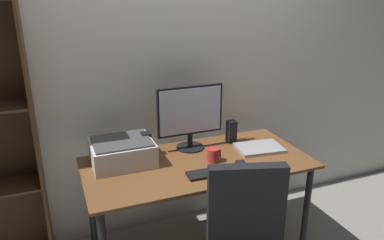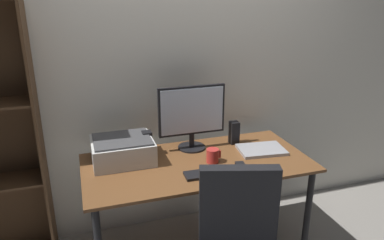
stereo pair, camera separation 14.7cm
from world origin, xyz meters
TOP-DOWN VIEW (x-y plane):
  - back_wall at (0.00, 0.54)m, footprint 6.40×0.10m
  - desk at (0.00, 0.00)m, footprint 1.51×0.73m
  - monitor at (0.03, 0.22)m, footprint 0.48×0.20m
  - keyboard at (-0.00, -0.20)m, footprint 0.29×0.12m
  - mouse at (0.23, -0.19)m, footprint 0.07×0.10m
  - coffee_mug at (0.09, -0.04)m, footprint 0.10×0.08m
  - laptop at (0.49, 0.02)m, footprint 0.34×0.27m
  - speaker_left at (-0.30, 0.22)m, footprint 0.06×0.07m
  - speaker_right at (0.36, 0.22)m, footprint 0.06×0.07m
  - printer at (-0.47, 0.17)m, footprint 0.40×0.34m

SIDE VIEW (x-z plane):
  - desk at x=0.00m, z-range 0.29..1.03m
  - keyboard at x=0.00m, z-range 0.74..0.76m
  - laptop at x=0.49m, z-range 0.74..0.76m
  - mouse at x=0.23m, z-range 0.74..0.77m
  - coffee_mug at x=0.09m, z-range 0.74..0.83m
  - printer at x=-0.47m, z-range 0.74..0.90m
  - speaker_left at x=-0.30m, z-range 0.74..0.91m
  - speaker_right at x=0.36m, z-range 0.74..0.91m
  - monitor at x=0.03m, z-range 0.77..1.23m
  - back_wall at x=0.00m, z-range 0.00..2.60m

